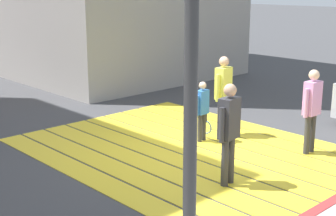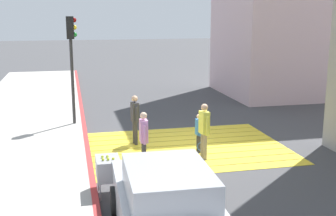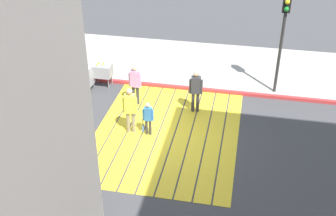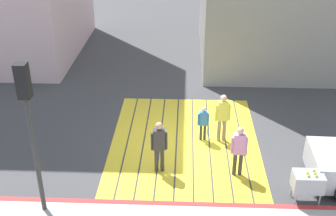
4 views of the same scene
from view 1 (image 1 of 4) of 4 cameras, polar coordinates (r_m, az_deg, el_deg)
ground_plane at (r=9.66m, az=2.37°, el=-4.95°), size 120.00×120.00×0.00m
crosswalk_stripes at (r=9.66m, az=2.37°, el=-4.91°), size 6.40×4.90×0.01m
traffic_light_corner at (r=3.99m, az=2.58°, el=12.19°), size 0.39×0.28×4.24m
pedestrian_adult_lead at (r=9.60m, az=16.49°, el=0.29°), size 0.21×0.48×1.64m
pedestrian_adult_trailing at (r=7.79m, az=7.14°, el=-2.23°), size 0.26×0.49×1.68m
pedestrian_adult_side at (r=10.38m, az=6.48°, el=2.08°), size 0.26×0.50×1.72m
pedestrian_child_with_racket at (r=10.01m, az=4.05°, el=-0.03°), size 0.28×0.39×1.27m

